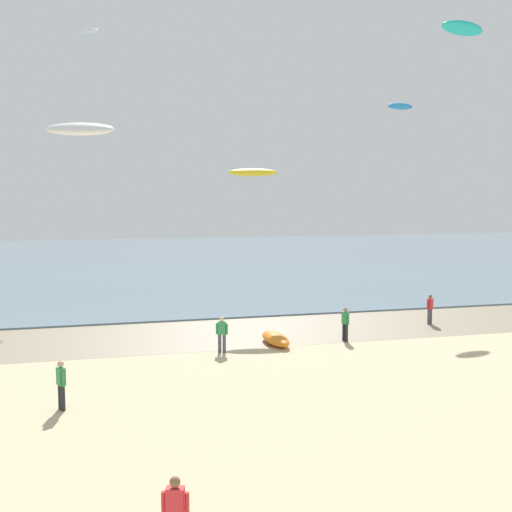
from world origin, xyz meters
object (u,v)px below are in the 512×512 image
at_px(person_mid_beach, 430,308).
at_px(kite_aloft_1, 463,28).
at_px(person_far_down_beach, 61,384).
at_px(kite_aloft_5, 253,172).
at_px(grounded_kite, 276,339).
at_px(kite_aloft_3, 80,129).
at_px(kite_aloft_4, 88,31).
at_px(person_nearest_camera, 345,323).
at_px(kite_aloft_2, 400,106).
at_px(person_left_flank, 222,333).

relative_size(person_mid_beach, kite_aloft_1, 0.70).
distance_m(person_far_down_beach, kite_aloft_5, 19.68).
bearing_deg(kite_aloft_5, grounded_kite, 93.53).
relative_size(kite_aloft_3, kite_aloft_4, 1.25).
height_order(person_nearest_camera, kite_aloft_4, kite_aloft_4).
xyz_separation_m(grounded_kite, kite_aloft_1, (6.94, -4.52, 14.12)).
distance_m(grounded_kite, kite_aloft_4, 34.38).
bearing_deg(kite_aloft_2, kite_aloft_5, 175.26).
height_order(person_left_flank, kite_aloft_5, kite_aloft_5).
xyz_separation_m(person_left_flank, person_far_down_beach, (-6.70, -6.07, 0.00)).
distance_m(person_mid_beach, kite_aloft_4, 36.31).
height_order(person_far_down_beach, grounded_kite, person_far_down_beach).
bearing_deg(person_mid_beach, person_left_flank, -165.51).
bearing_deg(person_nearest_camera, person_left_flank, -173.59).
xyz_separation_m(kite_aloft_2, kite_aloft_4, (-20.67, 16.07, 7.83)).
bearing_deg(person_far_down_beach, person_nearest_camera, 27.29).
bearing_deg(person_mid_beach, kite_aloft_5, 149.13).
distance_m(person_left_flank, kite_aloft_5, 12.29).
xyz_separation_m(kite_aloft_1, kite_aloft_3, (-15.74, -0.17, -4.66)).
relative_size(grounded_kite, kite_aloft_2, 1.30).
bearing_deg(person_mid_beach, kite_aloft_1, -112.91).
bearing_deg(grounded_kite, kite_aloft_5, 169.57).
height_order(grounded_kite, kite_aloft_4, kite_aloft_4).
height_order(person_nearest_camera, grounded_kite, person_nearest_camera).
bearing_deg(grounded_kite, kite_aloft_1, 51.98).
height_order(person_left_flank, kite_aloft_1, kite_aloft_1).
relative_size(person_left_flank, kite_aloft_1, 0.70).
bearing_deg(kite_aloft_1, kite_aloft_2, -125.91).
distance_m(person_left_flank, kite_aloft_2, 21.66).
distance_m(person_nearest_camera, kite_aloft_5, 11.57).
distance_m(kite_aloft_2, kite_aloft_4, 27.33).
bearing_deg(kite_aloft_3, kite_aloft_1, -169.79).
distance_m(kite_aloft_2, kite_aloft_5, 11.75).
distance_m(kite_aloft_4, kite_aloft_5, 23.93).
xyz_separation_m(person_far_down_beach, grounded_kite, (9.57, 6.96, -0.64)).
distance_m(person_mid_beach, kite_aloft_5, 13.20).
distance_m(kite_aloft_2, kite_aloft_3, 25.03).
height_order(person_nearest_camera, person_far_down_beach, same).
distance_m(person_left_flank, kite_aloft_4, 34.02).
xyz_separation_m(grounded_kite, kite_aloft_2, (11.42, 9.60, 13.09)).
relative_size(person_mid_beach, grounded_kite, 0.62).
xyz_separation_m(grounded_kite, kite_aloft_4, (-9.25, 25.67, 20.92)).
height_order(person_mid_beach, kite_aloft_2, kite_aloft_2).
distance_m(grounded_kite, kite_aloft_2, 19.85).
xyz_separation_m(person_left_flank, kite_aloft_1, (9.80, -3.63, 13.48)).
bearing_deg(kite_aloft_1, person_nearest_camera, -70.97).
relative_size(person_far_down_beach, kite_aloft_5, 0.57).
relative_size(person_left_flank, kite_aloft_4, 0.86).
height_order(grounded_kite, kite_aloft_2, kite_aloft_2).
bearing_deg(kite_aloft_1, person_mid_beach, -131.19).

